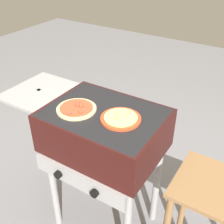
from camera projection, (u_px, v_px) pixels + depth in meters
The scene contains 5 objects.
ground_plane at pixel (106, 219), 1.98m from camera, with size 8.00×8.00×0.00m, color gray.
grill at pixel (102, 134), 1.57m from camera, with size 0.96×0.53×0.90m.
pizza_pepperoni at pixel (77, 109), 1.51m from camera, with size 0.22×0.22×0.04m.
pizza_cheese at pixel (121, 118), 1.43m from camera, with size 0.21×0.21×0.03m.
prep_table at pixel (215, 216), 1.41m from camera, with size 0.44×0.36×0.71m.
Camera 1 is at (0.71, -1.04, 1.71)m, focal length 44.98 mm.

